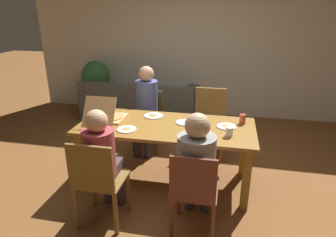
% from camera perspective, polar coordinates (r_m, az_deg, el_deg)
% --- Properties ---
extents(ground_plane, '(20.00, 20.00, 0.00)m').
position_cam_1_polar(ground_plane, '(3.73, -0.32, -12.02)').
color(ground_plane, brown).
extents(back_wall, '(6.49, 0.12, 2.93)m').
position_cam_1_polar(back_wall, '(5.78, 5.40, 15.17)').
color(back_wall, beige).
rests_on(back_wall, ground).
extents(dining_table, '(2.02, 0.88, 0.75)m').
position_cam_1_polar(dining_table, '(3.42, -0.34, -2.83)').
color(dining_table, brown).
rests_on(dining_table, ground).
extents(chair_0, '(0.42, 0.45, 0.89)m').
position_cam_1_polar(chair_0, '(2.68, 5.07, -13.75)').
color(chair_0, brown).
rests_on(chair_0, ground).
extents(person_0, '(0.34, 0.53, 1.20)m').
position_cam_1_polar(person_0, '(2.69, 5.60, -8.38)').
color(person_0, '#363541').
rests_on(person_0, ground).
extents(chair_1, '(0.46, 0.42, 0.92)m').
position_cam_1_polar(chair_1, '(2.87, -13.56, -11.57)').
color(chair_1, brown).
rests_on(chair_1, ground).
extents(person_1, '(0.30, 0.48, 1.17)m').
position_cam_1_polar(person_1, '(2.89, -12.67, -7.01)').
color(person_1, '#443535').
rests_on(person_1, ground).
extents(chair_2, '(0.40, 0.39, 0.87)m').
position_cam_1_polar(chair_2, '(4.40, -3.77, 0.32)').
color(chair_2, '#513F1D').
rests_on(chair_2, ground).
extents(person_2, '(0.31, 0.50, 1.26)m').
position_cam_1_polar(person_2, '(4.20, -4.31, 3.02)').
color(person_2, '#30303C').
rests_on(person_2, ground).
extents(chair_3, '(0.46, 0.40, 0.96)m').
position_cam_1_polar(chair_3, '(4.23, 8.02, -0.26)').
color(chair_3, olive).
rests_on(chair_3, ground).
extents(pizza_box_0, '(0.37, 0.56, 0.34)m').
position_cam_1_polar(pizza_box_0, '(3.58, -11.64, 0.39)').
color(pizza_box_0, tan).
rests_on(pizza_box_0, dining_table).
extents(plate_0, '(0.22, 0.22, 0.03)m').
position_cam_1_polar(plate_0, '(3.39, 11.33, -1.48)').
color(plate_0, white).
rests_on(plate_0, dining_table).
extents(plate_1, '(0.24, 0.24, 0.03)m').
position_cam_1_polar(plate_1, '(3.65, -2.84, 0.59)').
color(plate_1, white).
rests_on(plate_1, dining_table).
extents(plate_2, '(0.22, 0.22, 0.03)m').
position_cam_1_polar(plate_2, '(3.28, -8.05, -2.04)').
color(plate_2, white).
rests_on(plate_2, dining_table).
extents(plate_3, '(0.21, 0.21, 0.01)m').
position_cam_1_polar(plate_3, '(3.44, 3.27, -0.77)').
color(plate_3, white).
rests_on(plate_3, dining_table).
extents(drinking_glass_0, '(0.08, 0.08, 0.10)m').
position_cam_1_polar(drinking_glass_0, '(3.14, 11.82, -2.53)').
color(drinking_glass_0, silver).
rests_on(drinking_glass_0, dining_table).
extents(drinking_glass_1, '(0.07, 0.07, 0.11)m').
position_cam_1_polar(drinking_glass_1, '(3.51, 14.29, -0.10)').
color(drinking_glass_1, '#B54B2E').
rests_on(drinking_glass_1, dining_table).
extents(couch, '(2.13, 0.91, 0.75)m').
position_cam_1_polar(couch, '(5.64, -5.37, 2.68)').
color(couch, '#4D4E47').
rests_on(couch, ground).
extents(potted_plant, '(0.55, 0.55, 1.05)m').
position_cam_1_polar(potted_plant, '(6.08, -13.82, 7.08)').
color(potted_plant, '#B66B59').
rests_on(potted_plant, ground).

